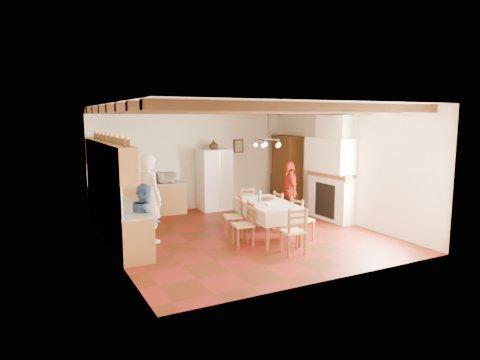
% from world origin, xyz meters
% --- Properties ---
extents(floor, '(6.00, 6.50, 0.02)m').
position_xyz_m(floor, '(0.00, 0.00, -0.01)').
color(floor, '#46180A').
rests_on(floor, ground).
extents(ceiling, '(6.00, 6.50, 0.02)m').
position_xyz_m(ceiling, '(0.00, 0.00, 3.01)').
color(ceiling, beige).
rests_on(ceiling, ground).
extents(wall_back, '(6.00, 0.02, 3.00)m').
position_xyz_m(wall_back, '(0.00, 3.26, 1.50)').
color(wall_back, beige).
rests_on(wall_back, ground).
extents(wall_front, '(6.00, 0.02, 3.00)m').
position_xyz_m(wall_front, '(0.00, -3.26, 1.50)').
color(wall_front, beige).
rests_on(wall_front, ground).
extents(wall_left, '(0.02, 6.50, 3.00)m').
position_xyz_m(wall_left, '(-3.01, 0.00, 1.50)').
color(wall_left, beige).
rests_on(wall_left, ground).
extents(wall_right, '(0.02, 6.50, 3.00)m').
position_xyz_m(wall_right, '(3.01, 0.00, 1.50)').
color(wall_right, beige).
rests_on(wall_right, ground).
extents(ceiling_beams, '(6.00, 6.30, 0.16)m').
position_xyz_m(ceiling_beams, '(0.00, 0.00, 2.91)').
color(ceiling_beams, '#33220E').
rests_on(ceiling_beams, ground).
extents(lower_cabinets_left, '(0.60, 4.30, 0.86)m').
position_xyz_m(lower_cabinets_left, '(-2.70, 1.05, 0.43)').
color(lower_cabinets_left, brown).
rests_on(lower_cabinets_left, ground).
extents(lower_cabinets_back, '(2.30, 0.60, 0.86)m').
position_xyz_m(lower_cabinets_back, '(-1.55, 2.95, 0.43)').
color(lower_cabinets_back, brown).
rests_on(lower_cabinets_back, ground).
extents(countertop_left, '(0.62, 4.30, 0.04)m').
position_xyz_m(countertop_left, '(-2.70, 1.05, 0.88)').
color(countertop_left, slate).
rests_on(countertop_left, lower_cabinets_left).
extents(countertop_back, '(2.34, 0.62, 0.04)m').
position_xyz_m(countertop_back, '(-1.55, 2.95, 0.88)').
color(countertop_back, slate).
rests_on(countertop_back, lower_cabinets_back).
extents(backsplash_left, '(0.03, 4.30, 0.60)m').
position_xyz_m(backsplash_left, '(-2.98, 1.05, 1.20)').
color(backsplash_left, beige).
rests_on(backsplash_left, ground).
extents(backsplash_back, '(2.30, 0.03, 0.60)m').
position_xyz_m(backsplash_back, '(-1.55, 3.23, 1.20)').
color(backsplash_back, beige).
rests_on(backsplash_back, ground).
extents(upper_cabinets, '(0.35, 4.20, 0.70)m').
position_xyz_m(upper_cabinets, '(-2.83, 1.05, 1.85)').
color(upper_cabinets, brown).
rests_on(upper_cabinets, ground).
extents(fireplace, '(0.56, 1.60, 2.80)m').
position_xyz_m(fireplace, '(2.72, 0.20, 1.40)').
color(fireplace, silver).
rests_on(fireplace, ground).
extents(wall_picture, '(0.34, 0.03, 0.42)m').
position_xyz_m(wall_picture, '(1.55, 3.23, 1.85)').
color(wall_picture, black).
rests_on(wall_picture, ground).
extents(refrigerator, '(0.91, 0.75, 1.81)m').
position_xyz_m(refrigerator, '(0.55, 2.87, 0.90)').
color(refrigerator, white).
rests_on(refrigerator, floor).
extents(hutch, '(0.59, 1.24, 2.18)m').
position_xyz_m(hutch, '(2.75, 2.32, 1.09)').
color(hutch, '#371D0D').
rests_on(hutch, floor).
extents(dining_table, '(1.17, 2.00, 0.83)m').
position_xyz_m(dining_table, '(0.36, -0.57, 0.75)').
color(dining_table, beige).
rests_on(dining_table, floor).
extents(chandelier, '(0.47, 0.47, 0.03)m').
position_xyz_m(chandelier, '(0.36, -0.57, 2.25)').
color(chandelier, black).
rests_on(chandelier, ground).
extents(chair_left_near, '(0.46, 0.48, 0.96)m').
position_xyz_m(chair_left_near, '(-0.41, -0.84, 0.48)').
color(chair_left_near, brown).
rests_on(chair_left_near, floor).
extents(chair_left_far, '(0.50, 0.51, 0.96)m').
position_xyz_m(chair_left_far, '(-0.25, -0.02, 0.48)').
color(chair_left_far, brown).
rests_on(chair_left_far, floor).
extents(chair_right_near, '(0.45, 0.47, 0.96)m').
position_xyz_m(chair_right_near, '(0.99, -1.03, 0.48)').
color(chair_right_near, brown).
rests_on(chair_right_near, floor).
extents(chair_right_far, '(0.40, 0.42, 0.96)m').
position_xyz_m(chair_right_far, '(1.08, -0.14, 0.48)').
color(chair_right_far, brown).
rests_on(chair_right_far, floor).
extents(chair_end_near, '(0.47, 0.45, 0.96)m').
position_xyz_m(chair_end_near, '(0.25, -1.76, 0.48)').
color(chair_end_near, brown).
rests_on(chair_end_near, floor).
extents(chair_end_far, '(0.48, 0.46, 0.96)m').
position_xyz_m(chair_end_far, '(0.56, 0.66, 0.48)').
color(chair_end_far, brown).
rests_on(chair_end_far, floor).
extents(person_man, '(0.64, 0.81, 1.95)m').
position_xyz_m(person_man, '(-2.08, 0.40, 0.98)').
color(person_man, white).
rests_on(person_man, floor).
extents(person_woman_blue, '(0.61, 0.75, 1.45)m').
position_xyz_m(person_woman_blue, '(-2.42, -0.48, 0.72)').
color(person_woman_blue, '#324E88').
rests_on(person_woman_blue, floor).
extents(person_woman_red, '(0.65, 1.00, 1.58)m').
position_xyz_m(person_woman_red, '(1.75, 0.63, 0.79)').
color(person_woman_red, '#A32011').
rests_on(person_woman_red, floor).
extents(microwave, '(0.54, 0.39, 0.28)m').
position_xyz_m(microwave, '(-0.89, 2.95, 1.04)').
color(microwave, silver).
rests_on(microwave, countertop_back).
extents(fridge_vase, '(0.32, 0.32, 0.29)m').
position_xyz_m(fridge_vase, '(0.54, 2.87, 1.95)').
color(fridge_vase, '#371D0D').
rests_on(fridge_vase, refrigerator).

